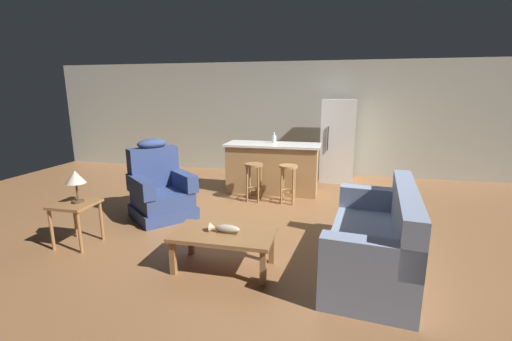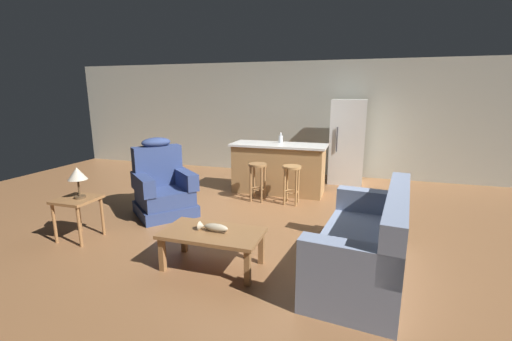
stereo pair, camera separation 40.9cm
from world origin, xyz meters
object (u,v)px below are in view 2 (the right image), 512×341
(fish_figurine, at_px, (213,228))
(recliner_near_lamp, at_px, (163,187))
(table_lamp, at_px, (77,175))
(coffee_table, at_px, (212,236))
(end_table, at_px, (77,205))
(bar_stool_right, at_px, (292,178))
(kitchen_island, at_px, (278,168))
(couch, at_px, (367,245))
(bottle_tall_green, at_px, (280,139))
(refrigerator, at_px, (347,142))
(bar_stool_left, at_px, (258,175))

(fish_figurine, relative_size, recliner_near_lamp, 0.28)
(fish_figurine, distance_m, table_lamp, 2.02)
(coffee_table, bearing_deg, end_table, 175.28)
(table_lamp, xyz_separation_m, bar_stool_right, (2.34, 2.25, -0.40))
(kitchen_island, bearing_deg, end_table, -124.43)
(kitchen_island, distance_m, bar_stool_right, 0.74)
(couch, xyz_separation_m, bottle_tall_green, (-1.64, 2.87, 0.69))
(end_table, xyz_separation_m, refrigerator, (3.19, 4.10, 0.42))
(end_table, height_order, table_lamp, table_lamp)
(coffee_table, xyz_separation_m, refrigerator, (1.19, 4.27, 0.52))
(end_table, distance_m, refrigerator, 5.21)
(fish_figurine, relative_size, couch, 0.17)
(couch, xyz_separation_m, bar_stool_left, (-1.86, 2.10, 0.13))
(refrigerator, xyz_separation_m, bottle_tall_green, (-1.20, -1.06, 0.15))
(bar_stool_left, distance_m, bottle_tall_green, 0.97)
(fish_figurine, height_order, bottle_tall_green, bottle_tall_green)
(table_lamp, height_order, refrigerator, refrigerator)
(bar_stool_right, bearing_deg, kitchen_island, 121.66)
(recliner_near_lamp, relative_size, kitchen_island, 0.67)
(coffee_table, height_order, table_lamp, table_lamp)
(bar_stool_right, distance_m, refrigerator, 2.04)
(end_table, height_order, kitchen_island, kitchen_island)
(recliner_near_lamp, distance_m, kitchen_island, 2.25)
(coffee_table, height_order, kitchen_island, kitchen_island)
(bar_stool_right, bearing_deg, end_table, -136.30)
(refrigerator, height_order, bottle_tall_green, refrigerator)
(bottle_tall_green, bearing_deg, coffee_table, -89.76)
(end_table, distance_m, kitchen_island, 3.52)
(fish_figurine, bearing_deg, end_table, 175.60)
(end_table, bearing_deg, kitchen_island, 55.57)
(recliner_near_lamp, relative_size, refrigerator, 0.68)
(bar_stool_left, relative_size, bar_stool_right, 1.00)
(couch, height_order, end_table, couch)
(end_table, bearing_deg, bar_stool_right, 43.70)
(bar_stool_left, distance_m, bar_stool_right, 0.61)
(fish_figurine, distance_m, couch, 1.66)
(end_table, distance_m, bottle_tall_green, 3.68)
(bar_stool_left, bearing_deg, end_table, -127.85)
(table_lamp, distance_m, kitchen_island, 3.50)
(fish_figurine, bearing_deg, bar_stool_right, 81.33)
(coffee_table, distance_m, couch, 1.66)
(recliner_near_lamp, relative_size, bar_stool_left, 1.76)
(end_table, relative_size, bar_stool_left, 0.82)
(end_table, xyz_separation_m, bottle_tall_green, (1.99, 3.04, 0.57))
(end_table, bearing_deg, bottle_tall_green, 56.86)
(couch, relative_size, table_lamp, 4.84)
(recliner_near_lamp, bearing_deg, coffee_table, -2.00)
(table_lamp, relative_size, kitchen_island, 0.23)
(couch, distance_m, bar_stool_right, 2.44)
(coffee_table, relative_size, bar_stool_right, 1.62)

